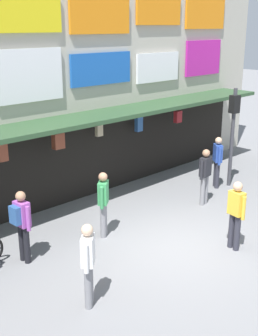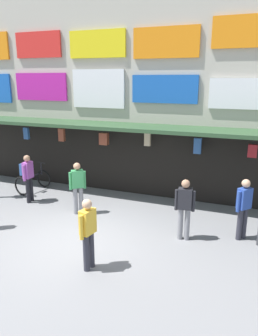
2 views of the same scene
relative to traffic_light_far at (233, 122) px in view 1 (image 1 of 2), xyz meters
The scene contains 9 objects.
ground_plane 5.24m from the traffic_light_far, 162.08° to the right, with size 80.00×80.00×0.00m, color slate.
shopfront 5.79m from the traffic_light_far, 145.73° to the left, with size 18.00×2.60×8.00m.
traffic_light_far is the anchor object (origin of this frame).
pedestrian_in_blue 1.29m from the traffic_light_far, 158.27° to the left, with size 0.40×0.43×1.68m.
pedestrian_in_black 7.60m from the traffic_light_far, behind, with size 0.37×0.53×1.68m.
pedestrian_in_white 2.28m from the traffic_light_far, 168.00° to the right, with size 0.53×0.27×1.68m.
pedestrian_in_green 5.52m from the traffic_light_far, behind, with size 0.43×0.40×1.68m.
pedestrian_in_purple 4.58m from the traffic_light_far, 144.75° to the right, with size 0.28×0.52×1.68m.
pedestrian_in_red 7.81m from the traffic_light_far, 165.65° to the right, with size 0.42×0.41×1.68m.
Camera 1 is at (-7.36, -6.10, 5.07)m, focal length 47.11 mm.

